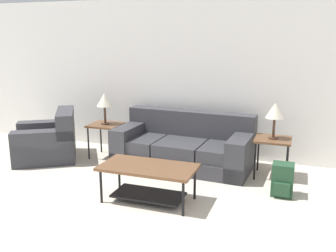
% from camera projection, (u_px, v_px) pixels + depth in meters
% --- Properties ---
extents(wall_back, '(8.93, 0.06, 2.60)m').
position_uv_depth(wall_back, '(197.00, 79.00, 6.21)').
color(wall_back, white).
rests_on(wall_back, ground_plane).
extents(couch, '(2.15, 1.07, 0.82)m').
position_uv_depth(couch, '(184.00, 147.00, 5.87)').
color(couch, '#38383D').
rests_on(couch, ground_plane).
extents(armchair, '(1.32, 1.32, 0.80)m').
position_uv_depth(armchair, '(48.00, 142.00, 6.20)').
color(armchair, '#38383D').
rests_on(armchair, ground_plane).
extents(coffee_table, '(1.17, 0.60, 0.46)m').
position_uv_depth(coffee_table, '(148.00, 175.00, 4.56)').
color(coffee_table, brown).
rests_on(coffee_table, ground_plane).
extents(side_table_left, '(0.51, 0.49, 0.57)m').
position_uv_depth(side_table_left, '(105.00, 128.00, 6.21)').
color(side_table_left, brown).
rests_on(side_table_left, ground_plane).
extents(side_table_right, '(0.51, 0.49, 0.57)m').
position_uv_depth(side_table_right, '(273.00, 143.00, 5.33)').
color(side_table_right, brown).
rests_on(side_table_right, ground_plane).
extents(table_lamp_left, '(0.26, 0.26, 0.52)m').
position_uv_depth(table_lamp_left, '(104.00, 101.00, 6.11)').
color(table_lamp_left, '#472D1E').
rests_on(table_lamp_left, side_table_left).
extents(table_lamp_right, '(0.26, 0.26, 0.52)m').
position_uv_depth(table_lamp_right, '(275.00, 111.00, 5.23)').
color(table_lamp_right, '#472D1E').
rests_on(table_lamp_right, side_table_right).
extents(backpack, '(0.27, 0.31, 0.42)m').
position_uv_depth(backpack, '(282.00, 180.00, 4.75)').
color(backpack, '#23472D').
rests_on(backpack, ground_plane).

